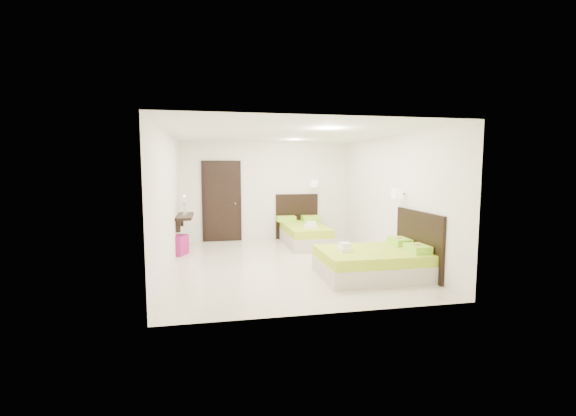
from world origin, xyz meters
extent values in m
plane|color=beige|center=(0.00, 0.00, 0.00)|extent=(5.50, 5.50, 0.00)
cube|color=#BFB5A3|center=(0.83, 1.78, 0.16)|extent=(0.97, 1.95, 0.31)
cube|color=#94B81D|center=(0.83, 1.78, 0.41)|extent=(0.96, 1.93, 0.19)
cube|color=black|center=(0.83, 2.72, 0.61)|extent=(1.17, 0.05, 1.22)
cube|color=#9EE229|center=(0.49, 2.51, 0.57)|extent=(0.49, 0.33, 0.14)
cylinder|color=#E0345B|center=(0.49, 2.51, 0.64)|extent=(0.12, 0.12, 0.00)
cube|color=#9EE229|center=(1.17, 2.51, 0.57)|extent=(0.49, 0.33, 0.14)
cylinder|color=#E0345B|center=(1.17, 2.51, 0.64)|extent=(0.12, 0.12, 0.00)
cube|color=white|center=(0.83, 1.24, 0.55)|extent=(0.29, 0.21, 0.08)
cube|color=white|center=(0.83, 1.24, 0.62)|extent=(0.22, 0.16, 0.08)
cube|color=beige|center=(1.26, 2.57, 1.51)|extent=(0.18, 0.18, 0.19)
cylinder|color=#2D2116|center=(1.26, 2.65, 1.51)|extent=(0.03, 0.16, 0.03)
cube|color=#BFB5A3|center=(1.33, -1.21, 0.15)|extent=(1.85, 1.39, 0.30)
cube|color=#94B81D|center=(1.33, -1.21, 0.39)|extent=(1.83, 1.37, 0.18)
cube|color=black|center=(2.22, -1.21, 0.58)|extent=(0.05, 1.57, 1.15)
cube|color=#9EE229|center=(2.02, -1.53, 0.54)|extent=(0.31, 0.46, 0.13)
cylinder|color=#E0345B|center=(2.02, -1.53, 0.61)|extent=(0.11, 0.11, 0.00)
cube|color=#9EE229|center=(2.02, -0.89, 0.54)|extent=(0.31, 0.46, 0.13)
cylinder|color=#E0345B|center=(2.02, -0.89, 0.61)|extent=(0.11, 0.11, 0.00)
cube|color=white|center=(0.82, -1.21, 0.52)|extent=(0.20, 0.28, 0.07)
cube|color=white|center=(0.82, -1.21, 0.59)|extent=(0.15, 0.21, 0.07)
cube|color=beige|center=(2.07, -0.63, 1.43)|extent=(0.17, 0.17, 0.18)
cylinder|color=#2D2116|center=(2.15, -0.63, 1.43)|extent=(0.16, 0.03, 0.03)
cube|color=black|center=(1.34, 2.64, 0.19)|extent=(0.49, 0.45, 0.39)
cube|color=#97145C|center=(-2.26, 1.27, 0.22)|extent=(0.56, 0.56, 0.44)
cube|color=black|center=(-1.20, 2.71, 1.05)|extent=(1.02, 0.06, 2.14)
cube|color=black|center=(-1.20, 2.67, 1.05)|extent=(0.88, 0.04, 2.06)
cylinder|color=silver|center=(-0.85, 2.64, 1.00)|extent=(0.03, 0.10, 0.03)
cube|color=black|center=(-2.08, 1.60, 0.82)|extent=(0.35, 1.20, 0.06)
cube|color=black|center=(-2.19, 1.15, 0.67)|extent=(0.10, 0.04, 0.30)
cube|color=black|center=(-2.19, 2.05, 0.67)|extent=(0.10, 0.04, 0.30)
cylinder|color=silver|center=(-2.08, 1.45, 0.86)|extent=(0.10, 0.10, 0.02)
cylinder|color=silver|center=(-2.08, 1.45, 0.98)|extent=(0.02, 0.02, 0.22)
cone|color=silver|center=(-2.08, 1.45, 1.11)|extent=(0.07, 0.07, 0.04)
cylinder|color=white|center=(-2.08, 1.45, 1.20)|extent=(0.02, 0.02, 0.15)
sphere|color=#FFB23F|center=(-2.08, 1.45, 1.29)|extent=(0.02, 0.02, 0.02)
cylinder|color=silver|center=(-2.08, 1.75, 0.86)|extent=(0.10, 0.10, 0.02)
cylinder|color=silver|center=(-2.08, 1.75, 0.98)|extent=(0.02, 0.02, 0.22)
cone|color=silver|center=(-2.08, 1.75, 1.11)|extent=(0.07, 0.07, 0.04)
cylinder|color=white|center=(-2.08, 1.75, 1.20)|extent=(0.02, 0.02, 0.15)
sphere|color=#FFB23F|center=(-2.08, 1.75, 1.29)|extent=(0.02, 0.02, 0.02)
camera|label=1|loc=(-1.45, -7.50, 1.94)|focal=24.00mm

